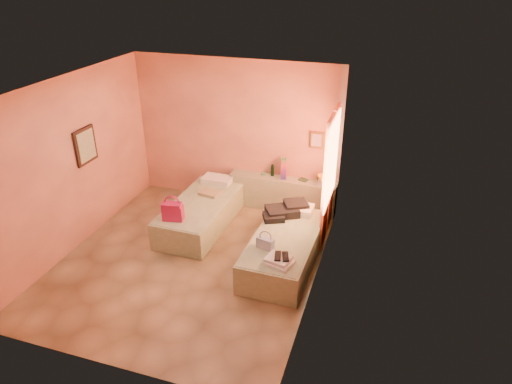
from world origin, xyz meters
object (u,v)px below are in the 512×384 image
Objects in this scene: headboard_ledge at (282,194)px; magenta_handbag at (173,211)px; green_book at (303,180)px; towel_stack at (279,261)px; blue_handbag at (265,243)px; water_bottle at (272,170)px; flower_vase at (322,178)px; bed_right at (284,249)px; bed_left at (201,214)px.

headboard_ledge is 2.28m from magenta_handbag.
towel_stack is (0.20, -2.48, -0.11)m from green_book.
blue_handbag is at bearing 132.27° from towel_stack.
water_bottle is 0.86× the size of blue_handbag.
magenta_handbag is at bearing -176.98° from blue_handbag.
blue_handbag is (-0.46, -2.04, -0.21)m from flower_vase.
blue_handbag is at bearing -102.66° from flower_vase.
water_bottle is at bearing 107.96° from towel_stack.
bed_right is 1.97m from water_bottle.
blue_handbag is (-0.20, -0.40, 0.33)m from bed_right.
green_book is (0.61, -0.03, -0.10)m from water_bottle.
flower_vase is at bearing 5.69° from green_book.
headboard_ledge is 1.62m from bed_left.
bed_left is at bearing 142.67° from towel_stack.
magenta_handbag is (-0.17, -0.71, 0.41)m from bed_left.
blue_handbag is 0.45m from towel_stack.
water_bottle reaches higher than green_book.
bed_left is (-1.23, -1.05, -0.08)m from headboard_ledge.
bed_right is 6.85× the size of flower_vase.
headboard_ledge is 9.23× the size of water_bottle.
flower_vase reaches higher than headboard_ledge.
magenta_handbag is (-2.15, -1.69, -0.14)m from flower_vase.
magenta_handbag is at bearing -128.64° from headboard_ledge.
water_bottle is (1.01, 1.12, 0.51)m from bed_left.
towel_stack is at bearing -80.09° from bed_right.
towel_stack is at bearing -35.84° from bed_left.
bed_right is 5.97× the size of magenta_handbag.
magenta_handbag reaches higher than bed_left.
water_bottle is 2.64m from towel_stack.
bed_right is 0.56m from blue_handbag.
flower_vase reaches higher than bed_right.
magenta_handbag is (-1.41, -1.76, 0.33)m from headboard_ledge.
water_bottle is at bearing 113.19° from bed_right.
water_bottle is at bearing 49.41° from bed_left.
headboard_ledge is 2.52m from towel_stack.
magenta_handbag reaches higher than towel_stack.
bed_right is (1.71, -0.65, 0.00)m from bed_left.
headboard_ledge is at bearing 41.89° from bed_left.
towel_stack is (-0.15, -2.37, -0.25)m from flower_vase.
towel_stack is (0.31, -0.34, -0.03)m from blue_handbag.
green_book is at bearing 101.87° from blue_handbag.
water_bottle reaches higher than towel_stack.
headboard_ledge is 5.86× the size of towel_stack.
flower_vase is at bearing 82.38° from bed_right.
flower_vase is (0.74, -0.07, 0.47)m from headboard_ledge.
magenta_handbag is at bearing -176.73° from bed_right.
magenta_handbag is 1.29× the size of blue_handbag.
bed_left is 5.97× the size of magenta_handbag.
green_book is (0.38, 0.04, 0.34)m from headboard_ledge.
bed_left is 2.31m from towel_stack.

